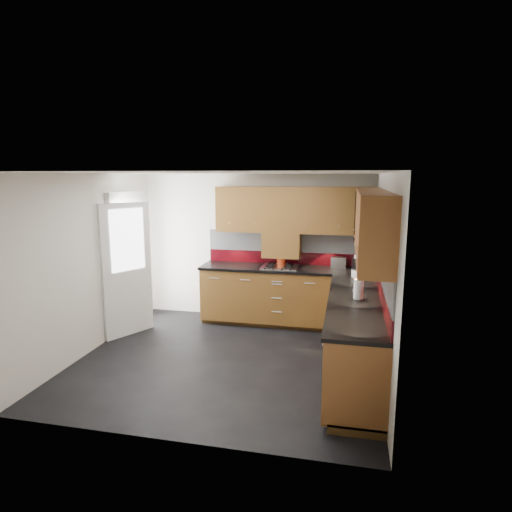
% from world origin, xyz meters
% --- Properties ---
extents(room, '(4.00, 3.80, 2.64)m').
position_xyz_m(room, '(0.00, 0.00, 1.50)').
color(room, black).
extents(base_cabinets, '(2.70, 3.20, 0.95)m').
position_xyz_m(base_cabinets, '(1.07, 0.72, 0.44)').
color(base_cabinets, brown).
rests_on(base_cabinets, room).
extents(countertop, '(2.72, 3.22, 0.04)m').
position_xyz_m(countertop, '(1.05, 0.70, 0.92)').
color(countertop, black).
rests_on(countertop, base_cabinets).
extents(backsplash, '(2.70, 3.20, 0.54)m').
position_xyz_m(backsplash, '(1.28, 0.93, 1.21)').
color(backsplash, maroon).
rests_on(backsplash, countertop).
extents(upper_cabinets, '(2.50, 3.20, 0.72)m').
position_xyz_m(upper_cabinets, '(1.23, 0.78, 1.84)').
color(upper_cabinets, brown).
rests_on(upper_cabinets, room).
extents(extractor_hood, '(0.60, 0.33, 0.40)m').
position_xyz_m(extractor_hood, '(0.45, 1.64, 1.28)').
color(extractor_hood, brown).
rests_on(extractor_hood, room).
extents(glass_cabinet, '(0.32, 0.80, 0.66)m').
position_xyz_m(glass_cabinet, '(1.71, 1.07, 1.87)').
color(glass_cabinet, black).
rests_on(glass_cabinet, room).
extents(back_door, '(0.42, 1.19, 2.04)m').
position_xyz_m(back_door, '(-1.78, 0.75, 1.03)').
color(back_door, white).
rests_on(back_door, room).
extents(gas_hob, '(0.57, 0.50, 0.04)m').
position_xyz_m(gas_hob, '(0.45, 1.47, 0.95)').
color(gas_hob, silver).
rests_on(gas_hob, countertop).
extents(utensil_pot, '(0.13, 0.13, 0.48)m').
position_xyz_m(utensil_pot, '(0.44, 1.62, 1.04)').
color(utensil_pot, red).
rests_on(utensil_pot, countertop).
extents(toaster, '(0.24, 0.15, 0.17)m').
position_xyz_m(toaster, '(1.35, 1.65, 1.02)').
color(toaster, silver).
rests_on(toaster, countertop).
extents(food_processor, '(0.19, 0.19, 0.32)m').
position_xyz_m(food_processor, '(1.64, 1.08, 1.08)').
color(food_processor, white).
rests_on(food_processor, countertop).
extents(paper_towel, '(0.14, 0.14, 0.23)m').
position_xyz_m(paper_towel, '(1.63, -0.06, 1.06)').
color(paper_towel, white).
rests_on(paper_towel, countertop).
extents(orange_cloth, '(0.15, 0.14, 0.01)m').
position_xyz_m(orange_cloth, '(1.66, 0.90, 0.95)').
color(orange_cloth, orange).
rests_on(orange_cloth, countertop).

